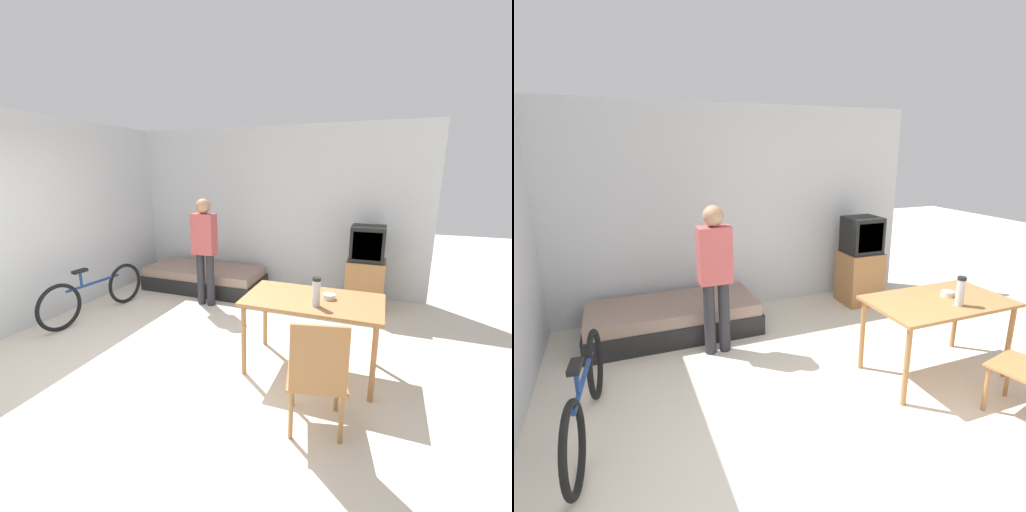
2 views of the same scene
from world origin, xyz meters
TOP-DOWN VIEW (x-y plane):
  - ground_plane at (0.00, 0.00)m, footprint 20.00×20.00m
  - wall_back at (0.00, 3.30)m, footprint 5.43×0.06m
  - wall_left at (-2.25, 1.64)m, footprint 0.06×4.27m
  - daybed at (-0.82, 2.74)m, footprint 1.99×0.91m
  - tv at (1.81, 2.78)m, footprint 0.53×0.49m
  - dining_table at (1.41, 0.91)m, footprint 1.33×0.77m
  - wooden_chair at (1.63, 0.03)m, footprint 0.54×0.54m
  - bicycle at (-1.71, 1.20)m, footprint 0.22×1.69m
  - person_standing at (-0.45, 2.10)m, footprint 0.34×0.22m
  - thermos_flask at (1.47, 0.74)m, footprint 0.08×0.08m
  - mate_bowl at (1.56, 0.96)m, footprint 0.12×0.12m

SIDE VIEW (x-z plane):
  - ground_plane at x=0.00m, z-range 0.00..0.00m
  - daybed at x=-0.82m, z-range 0.00..0.38m
  - bicycle at x=-1.71m, z-range -0.04..0.68m
  - wooden_chair at x=1.63m, z-range 0.05..1.01m
  - tv at x=1.81m, z-range -0.03..1.20m
  - dining_table at x=1.41m, z-range 0.29..1.06m
  - mate_bowl at x=1.56m, z-range 0.77..0.82m
  - thermos_flask at x=1.47m, z-range 0.78..1.06m
  - person_standing at x=-0.45m, z-range 0.13..1.73m
  - wall_back at x=0.00m, z-range 0.00..2.70m
  - wall_left at x=-2.25m, z-range 0.00..2.70m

